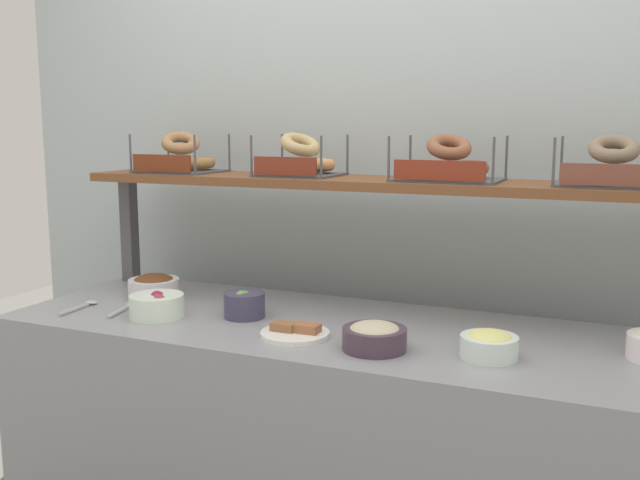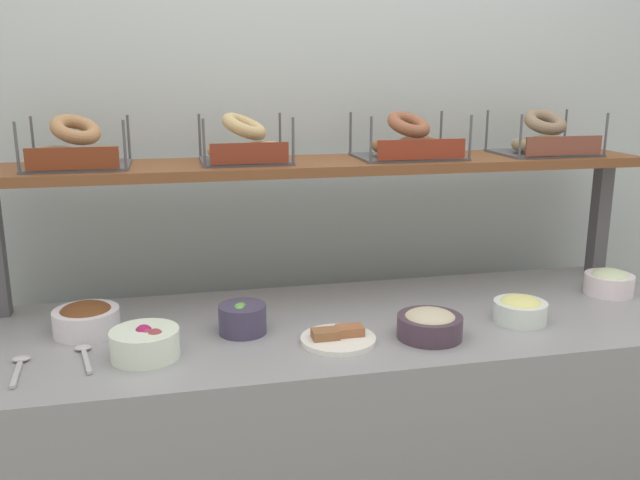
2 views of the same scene
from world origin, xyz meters
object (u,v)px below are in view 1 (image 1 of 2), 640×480
(bagel_basket_poppy, at_px, (612,170))
(bowl_veggie_mix, at_px, (244,304))
(bowl_chocolate_spread, at_px, (154,286))
(serving_spoon_by_edge, at_px, (127,307))
(bagel_basket_cinnamon_raisin, at_px, (448,166))
(serving_plate_white, at_px, (295,333))
(bagel_basket_everything, at_px, (180,159))
(serving_spoon_near_plate, at_px, (84,305))
(bowl_tuna_salad, at_px, (374,336))
(bagel_basket_sesame, at_px, (300,161))
(bowl_beet_salad, at_px, (157,305))
(bowl_egg_salad, at_px, (489,344))

(bagel_basket_poppy, bearing_deg, bowl_veggie_mix, -164.59)
(bowl_chocolate_spread, height_order, serving_spoon_by_edge, bowl_chocolate_spread)
(bowl_chocolate_spread, xyz_separation_m, serving_spoon_by_edge, (0.01, -0.16, -0.04))
(bagel_basket_cinnamon_raisin, bearing_deg, serving_plate_white, -128.55)
(serving_spoon_by_edge, bearing_deg, bagel_basket_cinnamon_raisin, 20.38)
(bagel_basket_everything, bearing_deg, serving_spoon_near_plate, -107.29)
(bagel_basket_everything, bearing_deg, bowl_tuna_salad, -25.51)
(bowl_tuna_salad, bearing_deg, bowl_chocolate_spread, 165.30)
(bagel_basket_sesame, bearing_deg, bagel_basket_poppy, -0.98)
(bowl_veggie_mix, bearing_deg, bowl_tuna_salad, -16.62)
(serving_spoon_by_edge, xyz_separation_m, bagel_basket_cinnamon_raisin, (0.98, 0.36, 0.47))
(bowl_veggie_mix, relative_size, serving_spoon_near_plate, 0.74)
(bowl_beet_salad, xyz_separation_m, serving_plate_white, (0.49, -0.02, -0.03))
(bowl_chocolate_spread, xyz_separation_m, bagel_basket_cinnamon_raisin, (0.99, 0.20, 0.44))
(serving_plate_white, height_order, serving_spoon_by_edge, serving_plate_white)
(bowl_egg_salad, bearing_deg, bagel_basket_everything, 162.55)
(bowl_egg_salad, distance_m, serving_spoon_by_edge, 1.19)
(bowl_veggie_mix, xyz_separation_m, serving_plate_white, (0.24, -0.12, -0.03))
(bagel_basket_everything, bearing_deg, bowl_beet_salad, -66.70)
(bowl_veggie_mix, relative_size, serving_spoon_by_edge, 0.75)
(bowl_veggie_mix, height_order, bowl_egg_salad, bowl_veggie_mix)
(bagel_basket_sesame, distance_m, bagel_basket_poppy, 0.99)
(bowl_egg_salad, bearing_deg, bagel_basket_sesame, 151.67)
(bagel_basket_everything, height_order, bagel_basket_poppy, bagel_basket_everything)
(bowl_veggie_mix, bearing_deg, bowl_chocolate_spread, 167.60)
(bagel_basket_cinnamon_raisin, bearing_deg, bagel_basket_everything, 179.96)
(bowl_chocolate_spread, height_order, bagel_basket_cinnamon_raisin, bagel_basket_cinnamon_raisin)
(bowl_egg_salad, xyz_separation_m, serving_spoon_by_edge, (-1.19, 0.02, -0.03))
(bowl_beet_salad, bearing_deg, bagel_basket_poppy, 17.01)
(bagel_basket_everything, xyz_separation_m, bagel_basket_poppy, (1.47, -0.00, -0.00))
(bowl_chocolate_spread, relative_size, bowl_egg_salad, 1.17)
(bowl_beet_salad, relative_size, bagel_basket_sesame, 0.62)
(bowl_beet_salad, height_order, bagel_basket_sesame, bagel_basket_sesame)
(bowl_tuna_salad, relative_size, serving_spoon_near_plate, 1.00)
(bowl_chocolate_spread, bearing_deg, bowl_egg_salad, -8.59)
(serving_plate_white, distance_m, bagel_basket_poppy, 1.02)
(serving_spoon_by_edge, xyz_separation_m, bagel_basket_poppy, (1.45, 0.36, 0.47))
(bowl_beet_salad, distance_m, bagel_basket_everything, 0.62)
(bowl_tuna_salad, bearing_deg, bagel_basket_poppy, 37.85)
(bowl_egg_salad, relative_size, serving_plate_white, 0.75)
(bowl_tuna_salad, bearing_deg, bagel_basket_cinnamon_raisin, 79.32)
(bagel_basket_cinnamon_raisin, bearing_deg, serving_spoon_near_plate, -160.35)
(serving_spoon_near_plate, distance_m, bagel_basket_everything, 0.63)
(bowl_veggie_mix, bearing_deg, bagel_basket_sesame, 80.27)
(serving_spoon_by_edge, xyz_separation_m, bagel_basket_everything, (-0.02, 0.36, 0.47))
(bowl_tuna_salad, relative_size, bagel_basket_cinnamon_raisin, 0.54)
(serving_spoon_near_plate, bearing_deg, bagel_basket_sesame, 34.46)
(bowl_chocolate_spread, height_order, serving_plate_white, bowl_chocolate_spread)
(bagel_basket_poppy, bearing_deg, serving_plate_white, -152.89)
(bowl_chocolate_spread, distance_m, bagel_basket_sesame, 0.68)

